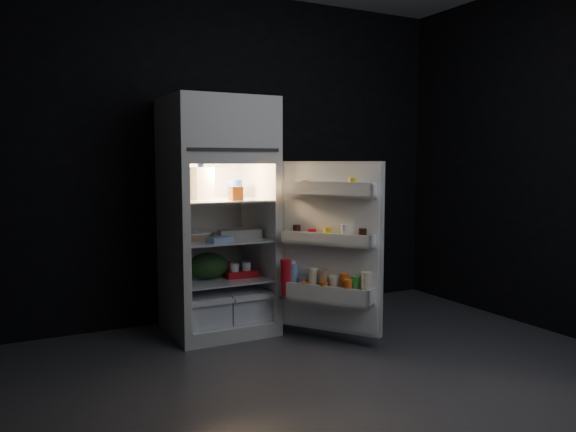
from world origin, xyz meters
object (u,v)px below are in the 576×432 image
refrigerator (216,208)px  fridge_door (329,251)px  milk_jug (201,183)px  yogurt_tray (242,274)px  egg_carton (240,234)px

refrigerator → fridge_door: bearing=-49.1°
milk_jug → fridge_door: bearing=-53.6°
milk_jug → yogurt_tray: 0.76m
fridge_door → milk_jug: fridge_door is taller
milk_jug → yogurt_tray: bearing=-32.5°
refrigerator → milk_jug: bearing=-174.3°
refrigerator → egg_carton: (0.13, -0.14, -0.19)m
fridge_door → egg_carton: (-0.46, 0.54, 0.09)m
refrigerator → milk_jug: size_ratio=7.42×
refrigerator → fridge_door: 0.95m
fridge_door → egg_carton: size_ratio=3.84×
fridge_door → egg_carton: bearing=130.3°
fridge_door → yogurt_tray: (-0.44, 0.56, -0.22)m
milk_jug → yogurt_tray: (0.28, -0.11, -0.69)m
milk_jug → egg_carton: 0.48m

